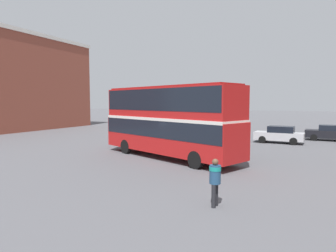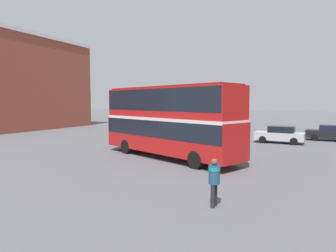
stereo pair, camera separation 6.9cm
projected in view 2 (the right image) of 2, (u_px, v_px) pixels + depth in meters
The scene contains 5 objects.
ground_plane at pixel (182, 160), 19.66m from camera, with size 240.00×240.00×0.00m, color #5B5B60.
double_decker_bus at pixel (168, 117), 20.41m from camera, with size 11.40×6.60×4.88m.
pedestrian_foreground at pixel (214, 177), 10.91m from camera, with size 0.45×0.45×1.78m.
parked_car_kerb_near at pixel (331, 133), 29.57m from camera, with size 4.54×1.97×1.56m.
parked_car_kerb_far at pixel (280, 135), 27.90m from camera, with size 4.44×1.96×1.60m.
Camera 2 is at (7.53, -17.92, 3.84)m, focal length 32.00 mm.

